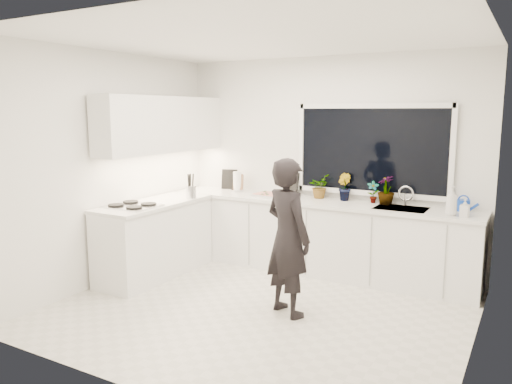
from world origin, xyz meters
The scene contains 25 objects.
floor centered at (0.00, 0.00, -0.01)m, with size 4.00×3.50×0.02m, color beige.
wall_back centered at (0.00, 1.76, 1.35)m, with size 4.00×0.02×2.70m, color white.
wall_left centered at (-2.01, 0.00, 1.35)m, with size 0.02×3.50×2.70m, color white.
wall_right centered at (2.01, 0.00, 1.35)m, with size 0.02×3.50×2.70m, color white.
ceiling centered at (0.00, 0.00, 2.71)m, with size 4.00×3.50×0.02m, color white.
window centered at (0.60, 1.73, 1.55)m, with size 1.80×0.02×1.00m, color black.
base_cabinets_back centered at (0.00, 1.45, 0.44)m, with size 3.92×0.58×0.88m, color white.
base_cabinets_left centered at (-1.67, 0.35, 0.44)m, with size 0.58×1.60×0.88m, color white.
countertop_back centered at (0.00, 1.44, 0.90)m, with size 3.94×0.62×0.04m, color silver.
countertop_left centered at (-1.67, 0.35, 0.90)m, with size 0.62×1.60×0.04m, color silver.
upper_cabinets centered at (-1.79, 0.70, 1.85)m, with size 0.34×2.10×0.70m, color white.
sink centered at (1.05, 1.45, 0.87)m, with size 0.58×0.42×0.14m, color silver.
faucet centered at (1.05, 1.65, 1.03)m, with size 0.03×0.03×0.22m, color silver.
stovetop centered at (-1.69, 0.00, 0.94)m, with size 0.56×0.48×0.03m, color black.
person centered at (0.28, 0.07, 0.79)m, with size 0.57×0.38×1.57m, color black.
pizza_tray centered at (-0.61, 1.42, 0.94)m, with size 0.44×0.33×0.03m, color silver.
pizza centered at (-0.61, 1.42, 0.95)m, with size 0.40×0.29×0.01m, color #B54018.
watering_can centered at (1.69, 1.61, 0.98)m, with size 0.14×0.14×0.13m, color #123CB0.
paper_towel_roll centered at (-1.21, 1.55, 1.05)m, with size 0.11×0.11×0.26m, color white.
knife_block centered at (-1.22, 1.59, 1.03)m, with size 0.13×0.10×0.22m, color #996C47.
utensil_crock centered at (-1.44, 0.80, 1.00)m, with size 0.13×0.13×0.16m, color #B4B5B9.
picture_frame_large centered at (-1.43, 1.69, 1.06)m, with size 0.22×0.02×0.28m, color black.
picture_frame_small centered at (-0.46, 1.69, 1.07)m, with size 0.25×0.02×0.30m, color black.
herb_plants centered at (0.33, 1.61, 1.08)m, with size 1.13×0.31×0.34m.
soap_bottles centered at (1.64, 1.30, 1.06)m, with size 0.26×0.15×0.31m.
Camera 1 is at (2.36, -4.24, 2.01)m, focal length 35.00 mm.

